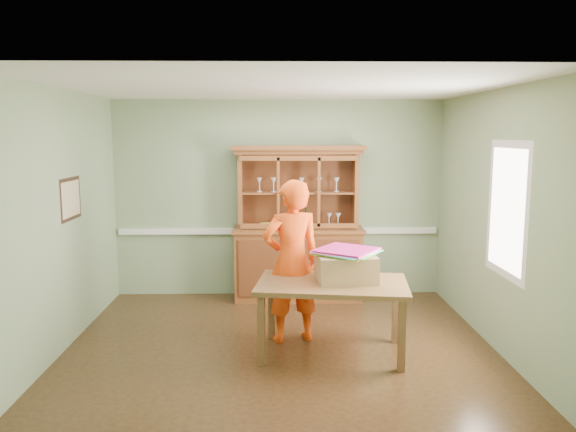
{
  "coord_description": "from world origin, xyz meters",
  "views": [
    {
      "loc": [
        -0.06,
        -5.71,
        2.24
      ],
      "look_at": [
        0.09,
        0.4,
        1.34
      ],
      "focal_mm": 35.0,
      "sensor_mm": 36.0,
      "label": 1
    }
  ],
  "objects_px": {
    "china_hutch": "(298,246)",
    "cardboard_box": "(346,268)",
    "dining_table": "(332,291)",
    "person": "(292,261)"
  },
  "relations": [
    {
      "from": "dining_table",
      "to": "person",
      "type": "height_order",
      "value": "person"
    },
    {
      "from": "china_hutch",
      "to": "dining_table",
      "type": "height_order",
      "value": "china_hutch"
    },
    {
      "from": "china_hutch",
      "to": "person",
      "type": "xyz_separation_m",
      "value": [
        -0.13,
        -1.59,
        0.15
      ]
    },
    {
      "from": "dining_table",
      "to": "cardboard_box",
      "type": "relative_size",
      "value": 2.77
    },
    {
      "from": "china_hutch",
      "to": "cardboard_box",
      "type": "distance_m",
      "value": 1.97
    },
    {
      "from": "china_hutch",
      "to": "cardboard_box",
      "type": "height_order",
      "value": "china_hutch"
    },
    {
      "from": "cardboard_box",
      "to": "person",
      "type": "bearing_deg",
      "value": 147.96
    },
    {
      "from": "dining_table",
      "to": "person",
      "type": "relative_size",
      "value": 0.91
    },
    {
      "from": "china_hutch",
      "to": "cardboard_box",
      "type": "relative_size",
      "value": 3.58
    },
    {
      "from": "cardboard_box",
      "to": "china_hutch",
      "type": "bearing_deg",
      "value": 101.9
    }
  ]
}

